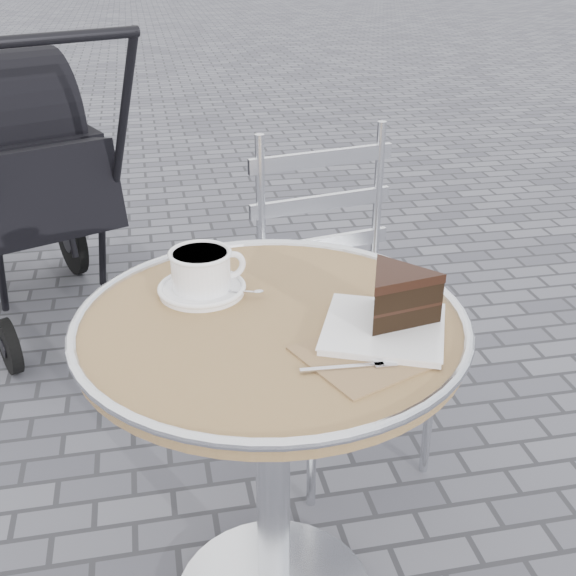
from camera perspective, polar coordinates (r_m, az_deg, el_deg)
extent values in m
cylinder|color=silver|center=(1.51, -1.20, -14.68)|extent=(0.07, 0.07, 0.67)
cylinder|color=tan|center=(1.31, -1.34, -3.12)|extent=(0.70, 0.70, 0.03)
torus|color=silver|center=(1.30, -1.35, -2.55)|extent=(0.72, 0.72, 0.02)
cylinder|color=white|center=(1.40, -6.81, -0.15)|extent=(0.16, 0.16, 0.01)
cylinder|color=white|center=(1.39, -6.90, 1.40)|extent=(0.13, 0.13, 0.07)
torus|color=white|center=(1.40, -4.48, 1.82)|extent=(0.06, 0.02, 0.06)
cylinder|color=beige|center=(1.37, -6.98, 2.65)|extent=(0.10, 0.10, 0.01)
cube|color=#8B694C|center=(1.20, 5.89, -5.36)|extent=(0.24, 0.24, 0.00)
cube|color=white|center=(1.27, 7.57, -3.26)|extent=(0.26, 0.26, 0.01)
cylinder|color=silver|center=(1.84, 1.90, -11.45)|extent=(0.02, 0.02, 0.46)
cylinder|color=silver|center=(1.98, 11.17, -8.90)|extent=(0.02, 0.02, 0.46)
cylinder|color=silver|center=(2.10, -1.94, -6.05)|extent=(0.02, 0.02, 0.46)
cylinder|color=silver|center=(2.23, 6.43, -4.19)|extent=(0.02, 0.02, 0.46)
cube|color=silver|center=(1.90, 4.65, -1.54)|extent=(0.47, 0.47, 0.02)
cube|color=black|center=(2.78, -19.89, 7.39)|extent=(0.70, 0.84, 0.43)
cylinder|color=black|center=(2.10, -17.70, 18.32)|extent=(0.43, 0.21, 0.03)
cylinder|color=black|center=(2.61, -21.16, -4.31)|extent=(0.11, 0.19, 0.19)
cylinder|color=black|center=(2.72, -12.05, -1.69)|extent=(0.11, 0.19, 0.19)
cylinder|color=black|center=(3.25, -16.73, 3.67)|extent=(0.15, 0.29, 0.30)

